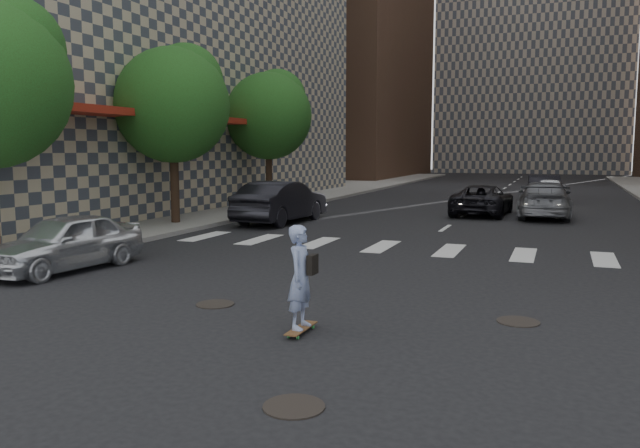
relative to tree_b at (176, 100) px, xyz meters
The scene contains 14 objects.
ground 15.33m from the tree_b, 49.67° to the right, with size 160.00×160.00×0.00m, color black.
sidewalk_left 11.18m from the tree_b, 119.65° to the left, with size 13.00×80.00×0.15m, color gray.
tree_b is the anchor object (origin of this frame).
tree_c 8.00m from the tree_b, 90.00° to the left, with size 4.20×4.20×6.60m.
manhole_a 17.92m from the tree_b, 52.00° to the right, with size 0.70×0.70×0.02m, color black.
manhole_b 13.26m from the tree_b, 53.12° to the right, with size 0.70×0.70×0.02m, color black.
manhole_c 16.36m from the tree_b, 35.62° to the right, with size 0.70×0.70×0.02m, color black.
skateboarder 15.12m from the tree_b, 48.81° to the right, with size 0.41×0.86×1.70m.
silver_sedan 9.57m from the tree_b, 73.62° to the right, with size 1.59×3.96×1.35m, color silver.
traffic_car_a 5.47m from the tree_b, 35.58° to the left, with size 1.73×4.95×1.63m, color black.
traffic_car_b 15.48m from the tree_b, 32.18° to the left, with size 2.10×5.18×1.50m, color slate.
traffic_car_c 13.58m from the tree_b, 38.60° to the left, with size 2.18×4.74×1.32m, color black.
traffic_car_d 20.40m from the tree_b, 50.45° to the left, with size 1.69×4.20×1.43m, color silver.
traffic_car_e 20.57m from the tree_b, 52.09° to the left, with size 1.58×4.53×1.49m, color black.
Camera 1 is at (3.87, -8.58, 2.85)m, focal length 35.00 mm.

